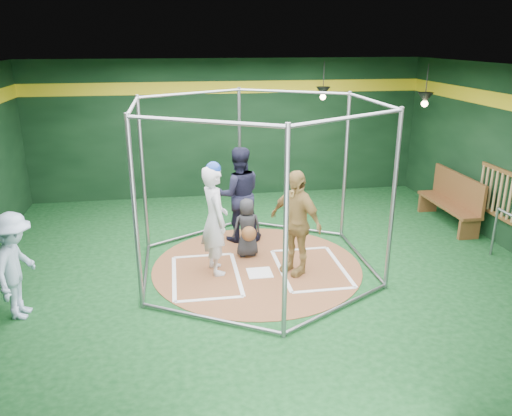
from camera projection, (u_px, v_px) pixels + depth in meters
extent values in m
cube|color=#0B3414|center=(257.00, 267.00, 9.13)|extent=(10.00, 9.00, 0.02)
cube|color=black|center=(257.00, 69.00, 8.00)|extent=(10.00, 9.00, 0.02)
cube|color=black|center=(228.00, 129.00, 12.76)|extent=(10.00, 0.10, 3.50)
cube|color=black|center=(340.00, 306.00, 4.36)|extent=(10.00, 0.10, 3.50)
cube|color=gold|center=(228.00, 87.00, 12.40)|extent=(10.00, 0.01, 0.30)
cylinder|color=brown|center=(257.00, 266.00, 9.13)|extent=(3.80, 3.80, 0.01)
cube|color=white|center=(260.00, 273.00, 8.84)|extent=(0.43, 0.43, 0.01)
cube|color=white|center=(203.00, 256.00, 9.54)|extent=(1.10, 0.07, 0.01)
cube|color=white|center=(209.00, 299.00, 7.95)|extent=(1.10, 0.07, 0.01)
cube|color=white|center=(174.00, 278.00, 8.66)|extent=(0.07, 1.70, 0.01)
cube|color=white|center=(237.00, 273.00, 8.83)|extent=(0.07, 1.70, 0.01)
cube|color=white|center=(299.00, 249.00, 9.83)|extent=(1.10, 0.07, 0.01)
cube|color=white|center=(324.00, 290.00, 8.24)|extent=(1.10, 0.07, 0.01)
cube|color=white|center=(281.00, 270.00, 8.95)|extent=(0.07, 1.70, 0.01)
cube|color=white|center=(340.00, 266.00, 9.12)|extent=(0.07, 1.70, 0.01)
cylinder|color=gray|center=(345.00, 167.00, 10.02)|extent=(0.07, 0.07, 3.00)
cylinder|color=gray|center=(240.00, 158.00, 10.79)|extent=(0.07, 0.07, 3.00)
cylinder|color=gray|center=(143.00, 176.00, 9.41)|extent=(0.07, 0.07, 3.00)
cylinder|color=gray|center=(135.00, 217.00, 7.27)|extent=(0.07, 0.07, 3.00)
cylinder|color=gray|center=(286.00, 238.00, 6.49)|extent=(0.07, 0.07, 3.00)
cylinder|color=gray|center=(393.00, 203.00, 7.87)|extent=(0.07, 0.07, 3.00)
cylinder|color=gray|center=(292.00, 92.00, 9.94)|extent=(2.02, 1.20, 0.06)
cylinder|color=gray|center=(289.00, 227.00, 10.87)|extent=(2.02, 1.20, 0.06)
cylinder|color=gray|center=(192.00, 93.00, 9.63)|extent=(2.02, 1.20, 0.06)
cylinder|color=gray|center=(197.00, 233.00, 10.57)|extent=(2.02, 1.20, 0.06)
cylinder|color=gray|center=(133.00, 106.00, 7.87)|extent=(0.06, 2.30, 0.06)
cylinder|color=gray|center=(146.00, 272.00, 8.81)|extent=(0.06, 2.30, 0.06)
cylinder|color=gray|center=(202.00, 121.00, 6.41)|extent=(2.02, 1.20, 0.06)
cylinder|color=gray|center=(209.00, 318.00, 7.35)|extent=(2.02, 1.20, 0.06)
cylinder|color=gray|center=(351.00, 118.00, 6.71)|extent=(2.02, 1.20, 0.06)
cylinder|color=gray|center=(339.00, 307.00, 7.65)|extent=(2.02, 1.20, 0.06)
cylinder|color=gray|center=(372.00, 101.00, 8.48)|extent=(0.06, 2.30, 0.06)
cylinder|color=gray|center=(361.00, 257.00, 9.41)|extent=(0.06, 2.30, 0.06)
cube|color=brown|center=(502.00, 171.00, 9.77)|extent=(0.05, 1.25, 0.08)
cube|color=brown|center=(495.00, 214.00, 10.06)|extent=(0.05, 1.25, 0.08)
cylinder|color=tan|center=(510.00, 199.00, 9.54)|extent=(0.06, 0.06, 0.85)
cylinder|color=tan|center=(505.00, 196.00, 9.69)|extent=(0.06, 0.06, 0.85)
cylinder|color=tan|center=(500.00, 194.00, 9.84)|extent=(0.06, 0.06, 0.85)
cylinder|color=tan|center=(495.00, 192.00, 9.98)|extent=(0.06, 0.06, 0.85)
cylinder|color=tan|center=(490.00, 189.00, 10.13)|extent=(0.06, 0.06, 0.85)
cylinder|color=tan|center=(486.00, 187.00, 10.28)|extent=(0.06, 0.06, 0.85)
cylinder|color=tan|center=(481.00, 185.00, 10.42)|extent=(0.06, 0.06, 0.85)
cone|color=black|center=(323.00, 91.00, 11.94)|extent=(0.34, 0.34, 0.22)
sphere|color=#FFD899|center=(323.00, 97.00, 11.98)|extent=(0.14, 0.14, 0.14)
cylinder|color=black|center=(324.00, 76.00, 11.82)|extent=(0.02, 0.02, 0.70)
cone|color=black|center=(425.00, 98.00, 10.71)|extent=(0.34, 0.34, 0.22)
sphere|color=#FFD899|center=(425.00, 104.00, 10.76)|extent=(0.14, 0.14, 0.14)
cylinder|color=black|center=(427.00, 81.00, 10.60)|extent=(0.02, 0.02, 0.70)
imported|color=silver|center=(215.00, 220.00, 8.62)|extent=(0.60, 0.79, 1.94)
sphere|color=navy|center=(213.00, 169.00, 8.33)|extent=(0.26, 0.26, 0.26)
imported|color=tan|center=(295.00, 222.00, 8.62)|extent=(1.02, 1.15, 1.86)
imported|color=black|center=(247.00, 228.00, 9.40)|extent=(0.59, 0.43, 1.13)
sphere|color=brown|center=(249.00, 234.00, 9.18)|extent=(0.28, 0.28, 0.28)
imported|color=black|center=(239.00, 194.00, 10.03)|extent=(0.97, 0.77, 1.94)
imported|color=#A4BCD9|center=(16.00, 266.00, 7.27)|extent=(0.71, 1.11, 1.63)
cube|color=brown|center=(448.00, 205.00, 11.06)|extent=(0.46, 1.99, 0.07)
cube|color=brown|center=(458.00, 188.00, 10.97)|extent=(0.07, 1.99, 0.66)
cube|color=brown|center=(469.00, 229.00, 10.31)|extent=(0.44, 0.09, 0.44)
cube|color=brown|center=(428.00, 203.00, 11.96)|extent=(0.44, 0.09, 0.44)
cylinder|color=gray|center=(494.00, 231.00, 9.48)|extent=(0.05, 0.05, 0.96)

